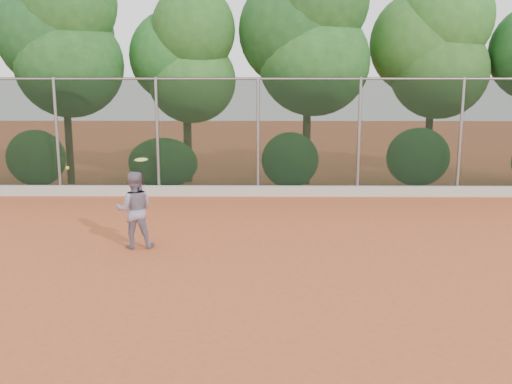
{
  "coord_description": "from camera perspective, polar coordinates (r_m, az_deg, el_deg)",
  "views": [
    {
      "loc": [
        0.11,
        -9.93,
        3.38
      ],
      "look_at": [
        0.0,
        1.0,
        1.25
      ],
      "focal_mm": 40.0,
      "sensor_mm": 36.0,
      "label": 1
    }
  ],
  "objects": [
    {
      "name": "tennis_ball_in_flight",
      "position": [
        12.73,
        -18.34,
        2.3
      ],
      "size": [
        0.07,
        0.07,
        0.07
      ],
      "color": "#B7DC32",
      "rests_on": "ground"
    },
    {
      "name": "ground",
      "position": [
        10.49,
        -0.06,
        -7.77
      ],
      "size": [
        80.0,
        80.0,
        0.0
      ],
      "primitive_type": "plane",
      "color": "#B3502A",
      "rests_on": "ground"
    },
    {
      "name": "chainlink_fence",
      "position": [
        17.0,
        0.21,
        5.88
      ],
      "size": [
        24.09,
        0.09,
        3.5
      ],
      "color": "black",
      "rests_on": "ground"
    },
    {
      "name": "tennis_player",
      "position": [
        11.92,
        -12.04,
        -1.75
      ],
      "size": [
        0.84,
        0.69,
        1.59
      ],
      "primitive_type": "imported",
      "rotation": [
        0.0,
        0.0,
        3.26
      ],
      "color": "gray",
      "rests_on": "ground"
    },
    {
      "name": "concrete_curb",
      "position": [
        17.06,
        0.2,
        0.1
      ],
      "size": [
        24.0,
        0.2,
        0.3
      ],
      "primitive_type": "cube",
      "color": "beige",
      "rests_on": "ground"
    },
    {
      "name": "foliage_backdrop",
      "position": [
        18.95,
        -1.45,
        14.1
      ],
      "size": [
        23.7,
        3.63,
        7.55
      ],
      "color": "#3F2B18",
      "rests_on": "ground"
    },
    {
      "name": "tennis_racket",
      "position": [
        11.53,
        -11.4,
        2.98
      ],
      "size": [
        0.32,
        0.32,
        0.54
      ],
      "color": "black",
      "rests_on": "ground"
    }
  ]
}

